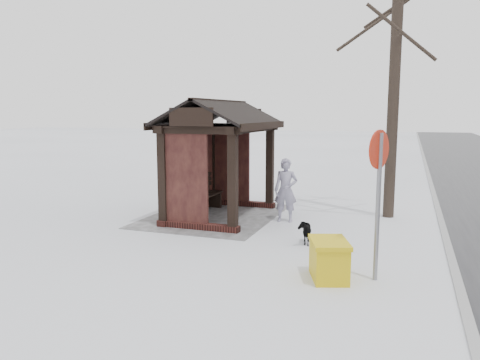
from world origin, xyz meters
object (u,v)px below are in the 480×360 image
Objects in this scene: bus_shelter at (215,135)px; dog at (304,231)px; pedestrian at (286,190)px; road_sign at (378,174)px; grit_bin at (329,259)px.

dog is at bearing 57.01° from bus_shelter.
pedestrian is (-0.03, 1.91, -1.36)m from bus_shelter.
bus_shelter is 2.34m from pedestrian.
pedestrian reaches higher than dog.
pedestrian is at bearing 90.98° from bus_shelter.
bus_shelter is 1.44× the size of road_sign.
road_sign reaches higher than dog.
pedestrian is 0.65× the size of road_sign.
dog is 2.14m from grit_bin.
grit_bin is (3.81, 1.73, -0.47)m from pedestrian.
bus_shelter reaches higher than road_sign.
road_sign is (1.74, 1.56, 1.51)m from dog.
grit_bin is at bearing -81.82° from dog.
road_sign is at bearing 87.54° from grit_bin.
grit_bin is 1.63m from road_sign.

